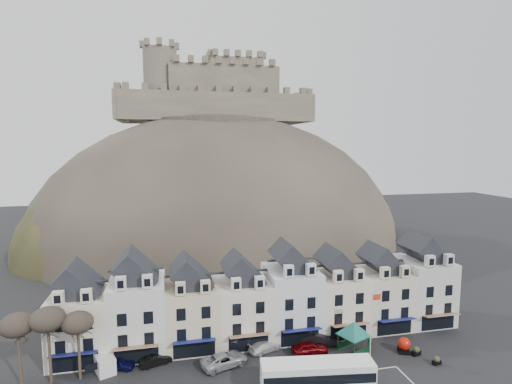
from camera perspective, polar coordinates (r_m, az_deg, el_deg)
townhouse_terrace at (r=56.35m, az=1.76°, el=-14.90°), size 54.40×9.35×11.80m
castle_hill at (r=107.83m, az=-4.68°, el=-7.13°), size 100.00×76.00×68.00m
castle at (r=112.31m, az=-5.78°, el=14.02°), size 50.20×22.20×22.00m
tree_left_far at (r=51.77m, az=-30.96°, el=-16.05°), size 3.61×3.61×8.24m
tree_left_mid at (r=50.78m, az=-27.64°, el=-15.88°), size 3.78×3.78×8.64m
tree_left_near at (r=50.35m, az=-24.16°, el=-16.73°), size 3.43×3.43×7.84m
bus at (r=46.96m, az=8.76°, el=-24.43°), size 12.28×4.40×3.39m
bus_shelter at (r=54.24m, az=13.77°, el=-18.44°), size 6.00×6.00×4.11m
red_buoy at (r=57.03m, az=20.37°, el=-19.79°), size 1.72×1.72×1.98m
flagpole at (r=53.00m, az=16.23°, el=-17.26°), size 1.21×0.13×8.37m
white_van at (r=53.70m, az=-21.04°, el=-21.62°), size 3.44×4.72×1.98m
planter_west at (r=57.14m, az=21.92°, el=-20.33°), size 1.24×0.80×1.14m
planter_east at (r=56.05m, az=24.41°, el=-21.08°), size 1.11×0.72×1.03m
car_navy at (r=53.40m, az=-19.12°, el=-22.10°), size 4.24×2.69×1.34m
car_black at (r=52.96m, az=-14.13°, el=-22.25°), size 3.96×2.48×1.23m
car_silver at (r=51.43m, az=-4.55°, el=-22.79°), size 6.06×4.20×1.56m
car_white at (r=54.41m, az=1.30°, el=-21.14°), size 4.85×3.35×1.30m
car_maroon at (r=54.13m, az=7.69°, el=-21.21°), size 4.63×1.91×1.57m
car_charcoal at (r=56.44m, az=8.95°, el=-19.99°), size 5.00×3.07×1.55m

